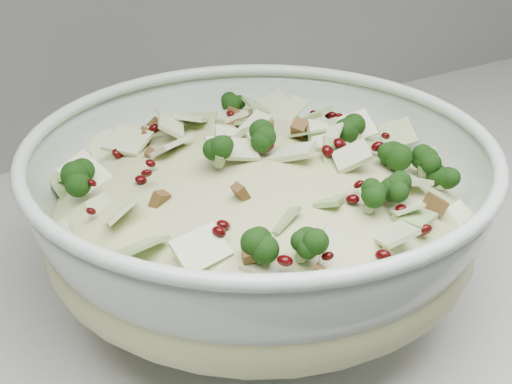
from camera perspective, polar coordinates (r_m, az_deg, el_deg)
mixing_bowl at (r=0.61m, az=0.27°, el=-2.23°), size 0.49×0.49×0.16m
salad at (r=0.60m, az=0.27°, el=-0.14°), size 0.41×0.41×0.16m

